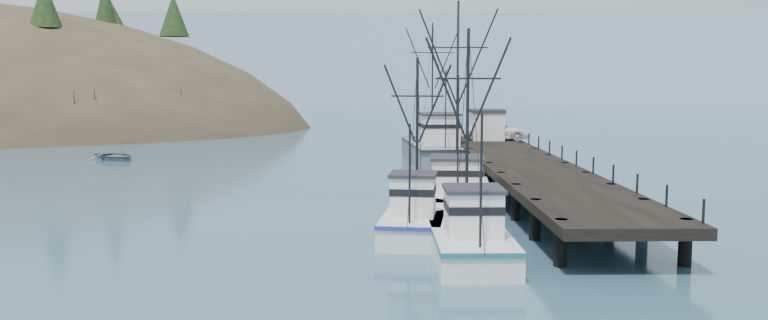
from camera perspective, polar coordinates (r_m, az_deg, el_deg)
ground at (r=35.44m, az=-6.70°, el=-6.47°), size 400.00×400.00×0.00m
pier at (r=51.75m, az=10.83°, el=-0.54°), size 6.00×44.00×2.00m
distant_ridge at (r=204.59m, az=1.16°, el=4.27°), size 360.00×40.00×26.00m
distant_ridge_far at (r=223.80m, az=-11.90°, el=4.33°), size 180.00×25.00×18.00m
moored_sailboats at (r=98.84m, az=-23.95°, el=1.53°), size 23.89×19.69×6.35m
trawler_near at (r=33.04m, az=6.47°, el=-5.96°), size 3.30×9.93×10.30m
trawler_mid at (r=37.13m, az=2.40°, el=-4.54°), size 3.97×8.91×9.11m
trawler_far at (r=45.02m, az=5.54°, el=-2.61°), size 5.10×12.65×12.69m
work_vessel at (r=68.27m, az=3.87°, el=0.85°), size 5.77×15.64×13.04m
pier_shed at (r=69.24m, az=7.85°, el=2.70°), size 3.00×3.20×2.80m
pickup_truck at (r=69.45m, az=8.71°, el=2.21°), size 6.28×3.64×1.65m
motorboat at (r=74.46m, az=-19.80°, el=0.00°), size 6.31×6.21×1.07m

